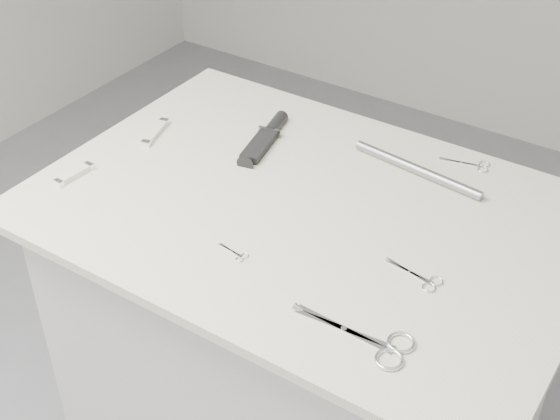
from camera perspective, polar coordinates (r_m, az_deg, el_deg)
The scene contains 10 objects.
plinth at distance 1.74m, azimuth 1.75°, elevation -12.35°, with size 0.90×0.60×0.90m, color silver.
display_board at distance 1.43m, azimuth 2.08°, elevation -0.13°, with size 1.00×0.70×0.02m, color beige.
large_shears at distance 1.17m, azimuth 7.06°, elevation -9.63°, with size 0.19×0.08×0.01m.
embroidery_scissors_a at distance 1.29m, azimuth 10.31°, elevation -4.94°, with size 0.10×0.04×0.00m.
embroidery_scissors_b at distance 1.58m, azimuth 13.92°, elevation 3.22°, with size 0.10×0.05×0.00m.
tiny_scissors at distance 1.32m, azimuth -3.23°, elevation -3.22°, with size 0.06×0.03×0.00m.
sheathed_knife at distance 1.62m, azimuth -0.96°, elevation 5.41°, with size 0.07×0.19×0.02m.
pocket_knife_a at distance 1.65m, azimuth -9.11°, elevation 5.66°, with size 0.05×0.11×0.01m.
pocket_knife_b at distance 1.55m, azimuth -14.82°, elevation 2.55°, with size 0.02×0.09×0.01m.
metal_rail at distance 1.53m, azimuth 10.00°, elevation 2.94°, with size 0.02×0.02×0.28m, color gray.
Camera 1 is at (0.59, -0.98, 1.76)m, focal length 50.00 mm.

